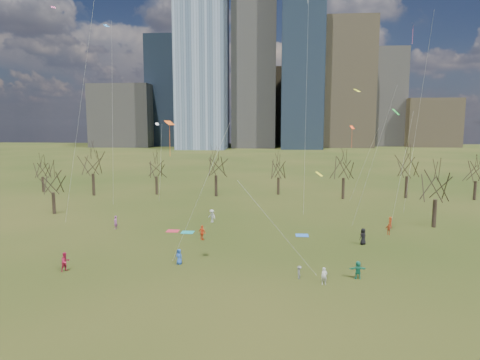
# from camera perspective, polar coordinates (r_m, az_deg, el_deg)

# --- Properties ---
(ground) EXTENTS (500.00, 500.00, 0.00)m
(ground) POSITION_cam_1_polar(r_m,az_deg,el_deg) (43.45, -1.35, -11.33)
(ground) COLOR black
(ground) RESTS_ON ground
(downtown_skyline) EXTENTS (212.50, 78.00, 118.00)m
(downtown_skyline) POSITION_cam_1_polar(r_m,az_deg,el_deg) (252.81, 3.30, 13.30)
(downtown_skyline) COLOR slate
(downtown_skyline) RESTS_ON ground
(bare_tree_row) EXTENTS (113.04, 29.80, 9.50)m
(bare_tree_row) POSITION_cam_1_polar(r_m,az_deg,el_deg) (78.61, 1.47, 1.81)
(bare_tree_row) COLOR black
(bare_tree_row) RESTS_ON ground
(blanket_teal) EXTENTS (1.60, 1.50, 0.03)m
(blanket_teal) POSITION_cam_1_polar(r_m,az_deg,el_deg) (56.26, -7.01, -6.93)
(blanket_teal) COLOR teal
(blanket_teal) RESTS_ON ground
(blanket_navy) EXTENTS (1.60, 1.50, 0.03)m
(blanket_navy) POSITION_cam_1_polar(r_m,az_deg,el_deg) (54.96, 8.27, -7.31)
(blanket_navy) COLOR blue
(blanket_navy) RESTS_ON ground
(blanket_crimson) EXTENTS (1.60, 1.50, 0.03)m
(blanket_crimson) POSITION_cam_1_polar(r_m,az_deg,el_deg) (57.19, -8.95, -6.73)
(blanket_crimson) COLOR #BF2638
(blanket_crimson) RESTS_ON ground
(person_0) EXTENTS (0.88, 0.71, 1.56)m
(person_0) POSITION_cam_1_polar(r_m,az_deg,el_deg) (44.01, -8.14, -10.09)
(person_0) COLOR #2752AB
(person_0) RESTS_ON ground
(person_1) EXTENTS (0.62, 0.47, 1.53)m
(person_1) POSITION_cam_1_polar(r_m,az_deg,el_deg) (39.19, 11.16, -12.44)
(person_1) COLOR silver
(person_1) RESTS_ON ground
(person_2) EXTENTS (1.06, 1.13, 1.86)m
(person_2) POSITION_cam_1_polar(r_m,az_deg,el_deg) (44.84, -22.26, -10.05)
(person_2) COLOR #AE183D
(person_2) RESTS_ON ground
(person_3) EXTENTS (0.47, 0.79, 1.21)m
(person_3) POSITION_cam_1_polar(r_m,az_deg,el_deg) (40.21, 7.91, -12.08)
(person_3) COLOR slate
(person_3) RESTS_ON ground
(person_4) EXTENTS (1.13, 0.95, 1.81)m
(person_4) POSITION_cam_1_polar(r_m,az_deg,el_deg) (52.33, -5.06, -7.01)
(person_4) COLOR #F2441A
(person_4) RESTS_ON ground
(person_5) EXTENTS (1.58, 0.67, 1.66)m
(person_5) POSITION_cam_1_polar(r_m,az_deg,el_deg) (41.20, 15.45, -11.47)
(person_5) COLOR #1B7D5F
(person_5) RESTS_ON ground
(person_6) EXTENTS (1.12, 1.07, 1.93)m
(person_6) POSITION_cam_1_polar(r_m,az_deg,el_deg) (52.24, 16.09, -7.25)
(person_6) COLOR black
(person_6) RESTS_ON ground
(person_7) EXTENTS (0.55, 0.72, 1.77)m
(person_7) POSITION_cam_1_polar(r_m,az_deg,el_deg) (59.83, -16.26, -5.44)
(person_7) COLOR #8C4686
(person_7) RESTS_ON ground
(person_9) EXTENTS (1.38, 1.23, 1.86)m
(person_9) POSITION_cam_1_polar(r_m,az_deg,el_deg) (61.31, -3.78, -4.79)
(person_9) COLOR silver
(person_9) RESTS_ON ground
(person_10) EXTENTS (0.89, 0.42, 1.47)m
(person_10) POSITION_cam_1_polar(r_m,az_deg,el_deg) (57.76, 19.21, -6.19)
(person_10) COLOR #A63917
(person_10) RESTS_ON ground
(person_12) EXTENTS (0.45, 0.68, 1.39)m
(person_12) POSITION_cam_1_polar(r_m,az_deg,el_deg) (62.10, 19.39, -5.28)
(person_12) COLOR #CC4116
(person_12) RESTS_ON ground
(kites_airborne) EXTENTS (69.07, 41.67, 30.82)m
(kites_airborne) POSITION_cam_1_polar(r_m,az_deg,el_deg) (52.12, 4.61, 6.46)
(kites_airborne) COLOR #E15612
(kites_airborne) RESTS_ON ground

